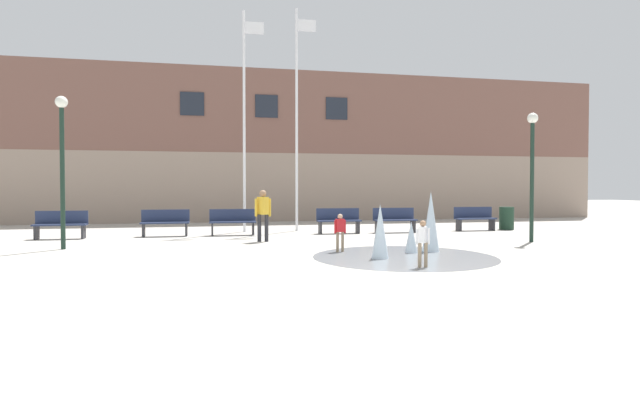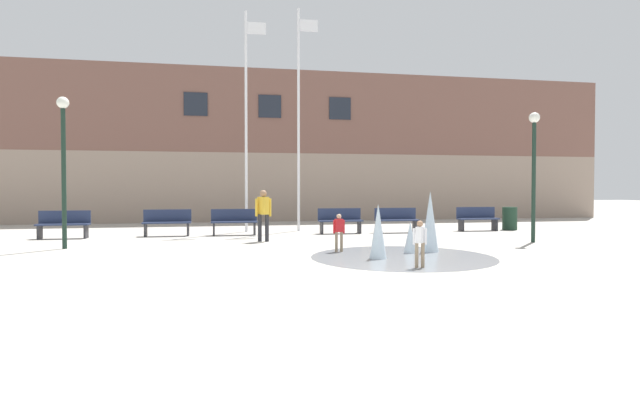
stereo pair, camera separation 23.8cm
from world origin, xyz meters
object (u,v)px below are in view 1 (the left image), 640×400
(flagpole_left, at_px, (245,115))
(teen_by_trashcan, at_px, (263,211))
(park_bench_far_right, at_px, (475,218))
(lamp_post_right_lane, at_px, (532,158))
(park_bench_under_right_flagpole, at_px, (339,220))
(child_running, at_px, (340,230))
(park_bench_left_of_flagpoles, at_px, (165,222))
(park_bench_far_left, at_px, (61,224))
(lamp_post_left_lane, at_px, (62,150))
(child_in_fountain, at_px, (423,240))
(trash_can, at_px, (507,218))
(park_bench_near_trashcan, at_px, (395,220))
(park_bench_under_left_flagpole, at_px, (233,222))
(flagpole_right, at_px, (297,114))

(flagpole_left, bearing_deg, teen_by_trashcan, -84.53)
(park_bench_far_right, xyz_separation_m, lamp_post_right_lane, (-0.36, -4.09, 2.09))
(park_bench_under_right_flagpole, distance_m, child_running, 5.21)
(park_bench_left_of_flagpoles, bearing_deg, park_bench_far_left, -175.72)
(park_bench_far_right, relative_size, lamp_post_left_lane, 0.39)
(child_in_fountain, relative_size, flagpole_left, 0.12)
(park_bench_under_right_flagpole, xyz_separation_m, park_bench_far_right, (5.47, 0.13, 0.00))
(child_in_fountain, xyz_separation_m, teen_by_trashcan, (-2.82, 5.65, 0.35))
(teen_by_trashcan, bearing_deg, park_bench_far_right, -108.06)
(lamp_post_left_lane, bearing_deg, flagpole_left, 40.54)
(child_running, height_order, trash_can, child_running)
(park_bench_near_trashcan, bearing_deg, trash_can, 3.77)
(flagpole_left, height_order, lamp_post_left_lane, flagpole_left)
(park_bench_far_right, bearing_deg, lamp_post_right_lane, -94.98)
(park_bench_under_left_flagpole, distance_m, lamp_post_left_lane, 5.98)
(trash_can, bearing_deg, lamp_post_right_lane, -113.21)
(park_bench_far_right, height_order, lamp_post_left_lane, lamp_post_left_lane)
(park_bench_far_left, distance_m, park_bench_near_trashcan, 11.42)
(child_in_fountain, relative_size, flagpole_right, 0.12)
(park_bench_under_right_flagpole, height_order, flagpole_left, flagpole_left)
(park_bench_far_left, relative_size, trash_can, 1.78)
(park_bench_left_of_flagpoles, relative_size, park_bench_near_trashcan, 1.00)
(park_bench_under_right_flagpole, relative_size, flagpole_right, 0.19)
(park_bench_under_left_flagpole, relative_size, flagpole_left, 0.19)
(park_bench_near_trashcan, distance_m, lamp_post_right_lane, 5.34)
(park_bench_far_left, height_order, flagpole_right, flagpole_right)
(park_bench_under_left_flagpole, relative_size, park_bench_under_right_flagpole, 1.00)
(park_bench_under_left_flagpole, distance_m, lamp_post_right_lane, 10.00)
(park_bench_far_left, distance_m, flagpole_right, 9.06)
(flagpole_left, bearing_deg, lamp_post_right_lane, -32.32)
(park_bench_under_left_flagpole, xyz_separation_m, flagpole_left, (0.50, 1.27, 3.91))
(park_bench_far_left, bearing_deg, trash_can, 1.15)
(park_bench_under_left_flagpole, relative_size, park_bench_near_trashcan, 1.00)
(park_bench_left_of_flagpoles, distance_m, lamp_post_right_lane, 12.10)
(park_bench_under_right_flagpole, height_order, lamp_post_left_lane, lamp_post_left_lane)
(lamp_post_left_lane, bearing_deg, park_bench_under_left_flagpole, 33.93)
(lamp_post_right_lane, bearing_deg, park_bench_far_left, 164.91)
(park_bench_near_trashcan, distance_m, teen_by_trashcan, 5.53)
(park_bench_far_right, xyz_separation_m, trash_can, (1.45, 0.12, -0.03))
(teen_by_trashcan, bearing_deg, park_bench_under_right_flagpole, -86.66)
(child_in_fountain, relative_size, teen_by_trashcan, 0.62)
(park_bench_under_left_flagpole, bearing_deg, park_bench_far_right, 0.31)
(park_bench_far_left, distance_m, lamp_post_left_lane, 3.78)
(park_bench_under_left_flagpole, bearing_deg, teen_by_trashcan, -69.86)
(park_bench_far_right, distance_m, trash_can, 1.45)
(park_bench_far_left, relative_size, flagpole_right, 0.19)
(park_bench_far_left, bearing_deg, park_bench_under_right_flagpole, 0.47)
(flagpole_right, xyz_separation_m, trash_can, (8.21, -1.11, -4.05))
(trash_can, bearing_deg, lamp_post_left_lane, -167.96)
(child_running, relative_size, flagpole_right, 0.12)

